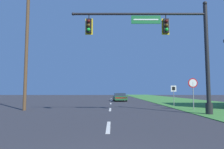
{
  "coord_description": "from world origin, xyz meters",
  "views": [
    {
      "loc": [
        0.15,
        -2.56,
        1.5
      ],
      "look_at": [
        0.0,
        29.76,
        4.22
      ],
      "focal_mm": 32.0,
      "sensor_mm": 36.0,
      "label": 1
    }
  ],
  "objects": [
    {
      "name": "grass_verge_right",
      "position": [
        10.5,
        30.0,
        0.02
      ],
      "size": [
        10.0,
        110.0,
        0.04
      ],
      "color": "#428438",
      "rests_on": "ground"
    },
    {
      "name": "road_center_line",
      "position": [
        0.0,
        22.0,
        0.01
      ],
      "size": [
        0.16,
        34.8,
        0.01
      ],
      "color": "silver",
      "rests_on": "ground"
    },
    {
      "name": "signal_mast",
      "position": [
        4.17,
        10.39,
        4.55
      ],
      "size": [
        9.18,
        0.47,
        7.5
      ],
      "color": "#232326",
      "rests_on": "grass_verge_right"
    },
    {
      "name": "car_ahead",
      "position": [
        1.34,
        28.05,
        0.6
      ],
      "size": [
        2.09,
        4.39,
        1.19
      ],
      "color": "black",
      "rests_on": "ground"
    },
    {
      "name": "stop_sign",
      "position": [
        6.64,
        13.44,
        1.86
      ],
      "size": [
        0.76,
        0.07,
        2.5
      ],
      "color": "gray",
      "rests_on": "grass_verge_right"
    },
    {
      "name": "route_sign_post",
      "position": [
        6.32,
        17.46,
        1.53
      ],
      "size": [
        0.55,
        0.06,
        2.03
      ],
      "color": "gray",
      "rests_on": "grass_verge_right"
    },
    {
      "name": "utility_pole_near",
      "position": [
        -6.76,
        13.31,
        5.2
      ],
      "size": [
        1.8,
        0.26,
        10.08
      ],
      "color": "brown",
      "rests_on": "ground"
    }
  ]
}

